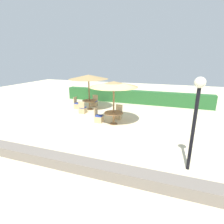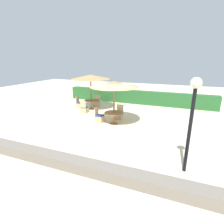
{
  "view_description": "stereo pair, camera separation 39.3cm",
  "coord_description": "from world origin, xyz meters",
  "px_view_note": "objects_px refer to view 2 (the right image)",
  "views": [
    {
      "loc": [
        3.16,
        -8.52,
        3.85
      ],
      "look_at": [
        0.0,
        0.6,
        0.9
      ],
      "focal_mm": 28.0,
      "sensor_mm": 36.0,
      "label": 1
    },
    {
      "loc": [
        3.53,
        -8.38,
        3.85
      ],
      "look_at": [
        0.0,
        0.6,
        0.9
      ],
      "focal_mm": 28.0,
      "sensor_mm": 36.0,
      "label": 2
    }
  ],
  "objects_px": {
    "patio_chair_back_left_south": "(85,109)",
    "patio_chair_center_north": "(119,115)",
    "lamp_post": "(193,108)",
    "round_table_back_left": "(92,102)",
    "round_table_center": "(114,115)",
    "patio_chair_back_left_west": "(80,105)",
    "patio_chair_center_west": "(99,118)",
    "parasol_back_left": "(91,77)",
    "parasol_center": "(114,84)",
    "patio_chair_back_left_north": "(97,103)"
  },
  "relations": [
    {
      "from": "round_table_back_left",
      "to": "patio_chair_back_left_west",
      "type": "xyz_separation_m",
      "value": [
        -1.07,
        -0.02,
        -0.32
      ]
    },
    {
      "from": "patio_chair_back_left_south",
      "to": "patio_chair_back_left_west",
      "type": "height_order",
      "value": "same"
    },
    {
      "from": "parasol_back_left",
      "to": "round_table_back_left",
      "type": "height_order",
      "value": "parasol_back_left"
    },
    {
      "from": "round_table_center",
      "to": "patio_chair_back_left_west",
      "type": "bearing_deg",
      "value": 148.18
    },
    {
      "from": "parasol_back_left",
      "to": "patio_chair_back_left_west",
      "type": "relative_size",
      "value": 3.19
    },
    {
      "from": "parasol_center",
      "to": "patio_chair_center_north",
      "type": "bearing_deg",
      "value": 91.65
    },
    {
      "from": "round_table_back_left",
      "to": "patio_chair_center_west",
      "type": "xyz_separation_m",
      "value": [
        1.83,
        -2.43,
        -0.32
      ]
    },
    {
      "from": "round_table_back_left",
      "to": "patio_chair_back_left_north",
      "type": "xyz_separation_m",
      "value": [
        -0.06,
        1.05,
        -0.32
      ]
    },
    {
      "from": "lamp_post",
      "to": "patio_chair_back_left_north",
      "type": "relative_size",
      "value": 3.57
    },
    {
      "from": "parasol_back_left",
      "to": "patio_chair_center_west",
      "type": "height_order",
      "value": "parasol_back_left"
    },
    {
      "from": "round_table_back_left",
      "to": "patio_chair_back_left_north",
      "type": "relative_size",
      "value": 1.18
    },
    {
      "from": "patio_chair_back_left_west",
      "to": "patio_chair_center_west",
      "type": "xyz_separation_m",
      "value": [
        2.89,
        -2.4,
        0.0
      ]
    },
    {
      "from": "parasol_center",
      "to": "patio_chair_back_left_south",
      "type": "bearing_deg",
      "value": 154.27
    },
    {
      "from": "round_table_back_left",
      "to": "patio_chair_back_left_south",
      "type": "distance_m",
      "value": 1.11
    },
    {
      "from": "parasol_back_left",
      "to": "round_table_center",
      "type": "bearing_deg",
      "value": -40.82
    },
    {
      "from": "parasol_center",
      "to": "patio_chair_back_left_west",
      "type": "bearing_deg",
      "value": 148.18
    },
    {
      "from": "patio_chair_back_left_west",
      "to": "parasol_center",
      "type": "distance_m",
      "value": 5.07
    },
    {
      "from": "lamp_post",
      "to": "patio_chair_back_left_south",
      "type": "distance_m",
      "value": 8.66
    },
    {
      "from": "patio_chair_back_left_north",
      "to": "parasol_center",
      "type": "bearing_deg",
      "value": 129.54
    },
    {
      "from": "patio_chair_back_left_north",
      "to": "patio_chair_back_left_west",
      "type": "height_order",
      "value": "same"
    },
    {
      "from": "parasol_back_left",
      "to": "patio_chair_center_north",
      "type": "relative_size",
      "value": 3.19
    },
    {
      "from": "round_table_back_left",
      "to": "parasol_center",
      "type": "height_order",
      "value": "parasol_center"
    },
    {
      "from": "parasol_back_left",
      "to": "patio_chair_center_north",
      "type": "height_order",
      "value": "parasol_back_left"
    },
    {
      "from": "patio_chair_center_north",
      "to": "patio_chair_center_west",
      "type": "bearing_deg",
      "value": 47.44
    },
    {
      "from": "patio_chair_back_left_north",
      "to": "patio_chair_back_left_south",
      "type": "distance_m",
      "value": 2.11
    },
    {
      "from": "patio_chair_back_left_west",
      "to": "patio_chair_center_north",
      "type": "bearing_deg",
      "value": 70.58
    },
    {
      "from": "patio_chair_center_west",
      "to": "round_table_center",
      "type": "bearing_deg",
      "value": 89.65
    },
    {
      "from": "parasol_back_left",
      "to": "patio_chair_back_left_south",
      "type": "bearing_deg",
      "value": -91.85
    },
    {
      "from": "lamp_post",
      "to": "round_table_center",
      "type": "height_order",
      "value": "lamp_post"
    },
    {
      "from": "lamp_post",
      "to": "patio_chair_back_left_west",
      "type": "xyz_separation_m",
      "value": [
        -7.9,
        5.88,
        -2.09
      ]
    },
    {
      "from": "round_table_center",
      "to": "patio_chair_center_north",
      "type": "bearing_deg",
      "value": 91.65
    },
    {
      "from": "round_table_center",
      "to": "patio_chair_center_west",
      "type": "height_order",
      "value": "patio_chair_center_west"
    },
    {
      "from": "patio_chair_back_left_west",
      "to": "round_table_center",
      "type": "bearing_deg",
      "value": 58.18
    },
    {
      "from": "parasol_center",
      "to": "round_table_center",
      "type": "distance_m",
      "value": 1.86
    },
    {
      "from": "parasol_back_left",
      "to": "patio_chair_back_left_north",
      "type": "bearing_deg",
      "value": 93.22
    },
    {
      "from": "patio_chair_center_west",
      "to": "round_table_back_left",
      "type": "bearing_deg",
      "value": -143.03
    },
    {
      "from": "patio_chair_back_left_south",
      "to": "patio_chair_center_north",
      "type": "height_order",
      "value": "same"
    },
    {
      "from": "patio_chair_back_left_south",
      "to": "round_table_back_left",
      "type": "bearing_deg",
      "value": 88.15
    },
    {
      "from": "round_table_back_left",
      "to": "parasol_center",
      "type": "bearing_deg",
      "value": -40.82
    },
    {
      "from": "patio_chair_back_left_south",
      "to": "patio_chair_back_left_west",
      "type": "bearing_deg",
      "value": 134.93
    },
    {
      "from": "patio_chair_center_west",
      "to": "parasol_center",
      "type": "bearing_deg",
      "value": 89.65
    },
    {
      "from": "parasol_back_left",
      "to": "patio_chair_back_left_south",
      "type": "height_order",
      "value": "parasol_back_left"
    },
    {
      "from": "round_table_center",
      "to": "patio_chair_center_north",
      "type": "distance_m",
      "value": 1.1
    },
    {
      "from": "patio_chair_back_left_south",
      "to": "round_table_center",
      "type": "height_order",
      "value": "patio_chair_back_left_south"
    },
    {
      "from": "round_table_back_left",
      "to": "round_table_center",
      "type": "xyz_separation_m",
      "value": [
        2.82,
        -2.43,
        0.01
      ]
    },
    {
      "from": "patio_chair_center_west",
      "to": "lamp_post",
      "type": "bearing_deg",
      "value": 55.25
    },
    {
      "from": "lamp_post",
      "to": "round_table_back_left",
      "type": "bearing_deg",
      "value": 139.19
    },
    {
      "from": "parasol_center",
      "to": "patio_chair_center_north",
      "type": "xyz_separation_m",
      "value": [
        -0.03,
        1.05,
        -2.18
      ]
    },
    {
      "from": "round_table_back_left",
      "to": "patio_chair_back_left_west",
      "type": "distance_m",
      "value": 1.11
    },
    {
      "from": "lamp_post",
      "to": "patio_chair_back_left_south",
      "type": "height_order",
      "value": "lamp_post"
    }
  ]
}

